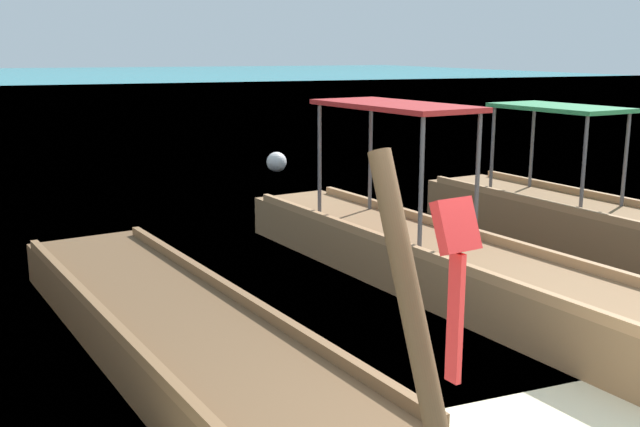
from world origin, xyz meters
TOP-DOWN VIEW (x-y plane):
  - sea_water at (0.00, 61.45)m, footprint 120.00×120.00m
  - longtail_boat_red_ribbon at (-1.50, 3.12)m, footprint 2.40×6.79m
  - longtail_boat_turquoise_ribbon at (1.69, 4.05)m, footprint 2.38×7.32m
  - longtail_boat_yellow_ribbon at (4.63, 4.83)m, footprint 2.05×6.20m
  - mooring_buoy_near at (2.58, 12.59)m, footprint 0.46×0.46m

SIDE VIEW (x-z plane):
  - sea_water at x=0.00m, z-range 0.00..0.00m
  - mooring_buoy_near at x=2.58m, z-range 0.00..0.46m
  - longtail_boat_red_ribbon at x=-1.50m, z-range -0.87..1.36m
  - longtail_boat_turquoise_ribbon at x=1.69m, z-range -0.84..1.52m
  - longtail_boat_yellow_ribbon at x=4.63m, z-range -0.86..1.55m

